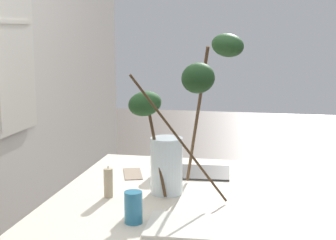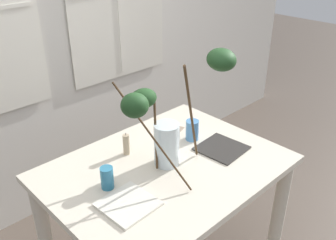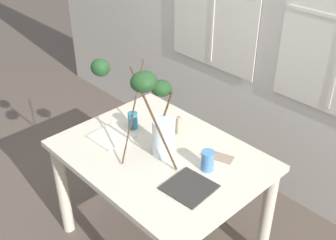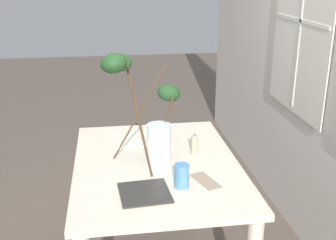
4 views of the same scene
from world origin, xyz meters
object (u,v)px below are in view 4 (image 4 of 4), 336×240
(vase_with_branches, at_px, (149,114))
(drinking_glass_blue_left, at_px, (160,131))
(drinking_glass_blue_right, at_px, (182,176))
(plate_square_left, at_px, (133,139))
(plate_square_right, at_px, (145,193))
(dining_table, at_px, (157,183))
(pillar_candle, at_px, (194,145))

(vase_with_branches, bearing_deg, drinking_glass_blue_left, 162.36)
(drinking_glass_blue_right, distance_m, plate_square_left, 0.67)
(drinking_glass_blue_left, bearing_deg, plate_square_left, -93.42)
(plate_square_left, xyz_separation_m, plate_square_right, (0.67, 0.01, -0.00))
(drinking_glass_blue_left, relative_size, drinking_glass_blue_right, 0.93)
(vase_with_branches, height_order, plate_square_right, vase_with_branches)
(drinking_glass_blue_left, bearing_deg, dining_table, -10.55)
(plate_square_left, bearing_deg, drinking_glass_blue_left, 86.58)
(plate_square_right, bearing_deg, dining_table, 163.79)
(dining_table, distance_m, plate_square_left, 0.38)
(vase_with_branches, relative_size, pillar_candle, 5.10)
(dining_table, height_order, drinking_glass_blue_left, drinking_glass_blue_left)
(vase_with_branches, relative_size, plate_square_right, 2.74)
(dining_table, bearing_deg, drinking_glass_blue_right, 17.12)
(plate_square_left, bearing_deg, pillar_candle, 52.58)
(drinking_glass_blue_left, distance_m, plate_square_left, 0.18)
(vase_with_branches, height_order, pillar_candle, vase_with_branches)
(drinking_glass_blue_right, relative_size, plate_square_right, 0.50)
(drinking_glass_blue_left, bearing_deg, drinking_glass_blue_right, 2.79)
(vase_with_branches, xyz_separation_m, pillar_candle, (-0.06, 0.27, -0.22))
(vase_with_branches, bearing_deg, pillar_candle, 101.98)
(dining_table, relative_size, drinking_glass_blue_left, 10.82)
(plate_square_left, height_order, pillar_candle, pillar_candle)
(drinking_glass_blue_left, height_order, plate_square_left, drinking_glass_blue_left)
(drinking_glass_blue_left, xyz_separation_m, plate_square_left, (-0.01, -0.17, -0.05))
(dining_table, relative_size, pillar_candle, 9.39)
(pillar_candle, bearing_deg, plate_square_left, -127.42)
(plate_square_left, height_order, plate_square_right, plate_square_left)
(dining_table, bearing_deg, plate_square_left, -162.29)
(vase_with_branches, distance_m, drinking_glass_blue_right, 0.41)
(plate_square_left, bearing_deg, plate_square_right, 0.82)
(drinking_glass_blue_left, relative_size, plate_square_left, 0.49)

